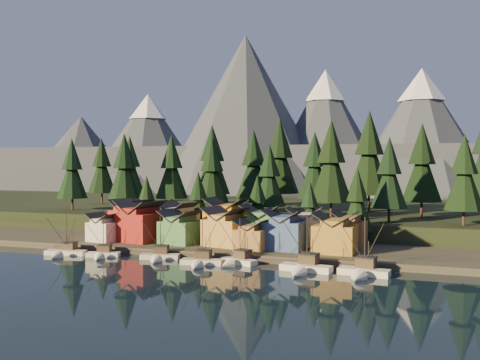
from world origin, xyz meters
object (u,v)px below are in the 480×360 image
(boat_6, at_px, (363,263))
(house_front_1, at_px, (140,220))
(boat_2, at_px, (159,251))
(house_back_1, at_px, (178,219))
(boat_0, at_px, (63,247))
(boat_3, at_px, (200,256))
(boat_1, at_px, (102,249))
(house_front_0, at_px, (104,226))
(boat_4, at_px, (236,254))
(house_back_0, at_px, (131,217))
(boat_5, at_px, (304,260))

(boat_6, distance_m, house_front_1, 60.09)
(boat_2, xyz_separation_m, house_back_1, (-5.95, 22.41, 4.49))
(boat_0, relative_size, boat_3, 0.99)
(boat_1, xyz_separation_m, boat_6, (58.32, -1.06, 0.49))
(house_front_0, bearing_deg, boat_6, -0.86)
(boat_4, relative_size, house_front_1, 0.89)
(boat_0, distance_m, house_back_0, 24.78)
(boat_1, xyz_separation_m, house_front_0, (-7.79, 12.85, 3.29))
(boat_3, bearing_deg, house_front_1, 136.34)
(boat_0, bearing_deg, boat_5, -10.01)
(boat_1, distance_m, house_back_0, 24.31)
(boat_4, bearing_deg, boat_0, -158.73)
(boat_1, height_order, boat_4, boat_4)
(house_front_0, bearing_deg, boat_4, -4.31)
(boat_5, distance_m, house_back_0, 58.44)
(house_front_0, xyz_separation_m, house_back_0, (1.71, 10.20, 1.51))
(boat_4, height_order, house_back_1, house_back_1)
(boat_3, distance_m, house_front_1, 29.93)
(boat_2, height_order, boat_3, boat_3)
(house_back_0, bearing_deg, boat_6, -6.20)
(house_front_0, bearing_deg, house_front_1, 30.45)
(boat_0, bearing_deg, boat_2, -3.66)
(boat_0, height_order, boat_2, boat_2)
(boat_5, xyz_separation_m, house_front_1, (-46.15, 16.92, 4.61))
(boat_2, height_order, house_back_0, house_back_0)
(boat_0, bearing_deg, boat_1, -4.29)
(boat_1, xyz_separation_m, house_back_1, (7.67, 24.02, 4.56))
(boat_4, bearing_deg, house_front_0, -178.20)
(boat_3, relative_size, boat_5, 0.87)
(boat_6, xyz_separation_m, house_front_1, (-57.47, 16.96, 4.52))
(house_front_1, bearing_deg, boat_4, -10.42)
(boat_3, distance_m, house_front_0, 35.73)
(boat_1, distance_m, boat_5, 47.01)
(boat_3, bearing_deg, boat_0, 171.37)
(boat_5, distance_m, boat_6, 11.32)
(boat_2, bearing_deg, boat_1, 172.56)
(boat_0, height_order, boat_5, boat_5)
(boat_0, relative_size, house_back_0, 0.96)
(boat_2, xyz_separation_m, boat_6, (44.70, -2.67, 0.42))
(boat_1, distance_m, house_front_0, 15.38)
(house_back_1, bearing_deg, house_back_0, -163.96)
(house_front_0, height_order, house_back_0, house_back_0)
(boat_2, distance_m, house_front_1, 19.79)
(boat_6, xyz_separation_m, house_back_1, (-50.65, 25.08, 4.07))
(house_front_1, height_order, house_back_0, house_front_1)
(boat_2, relative_size, boat_3, 0.98)
(house_front_0, height_order, house_front_1, house_front_1)
(boat_0, xyz_separation_m, boat_1, (9.76, 0.97, 0.07))
(boat_6, bearing_deg, house_back_1, 161.23)
(boat_1, xyz_separation_m, boat_5, (47.00, -1.02, 0.39))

